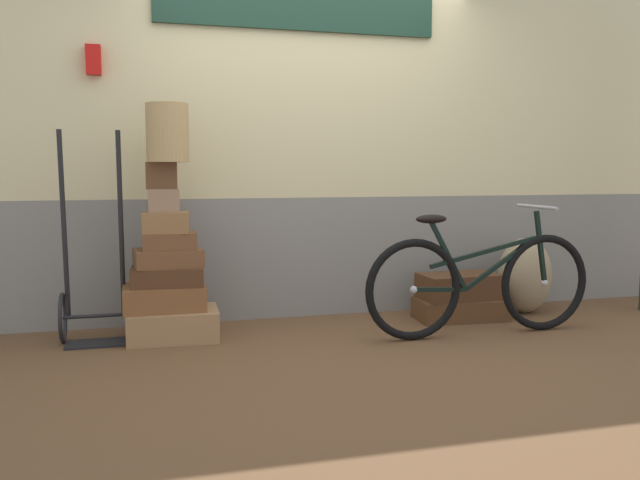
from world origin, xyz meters
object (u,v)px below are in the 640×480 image
object	(u,v)px
suitcase_5	(166,222)
suitcase_3	(168,258)
suitcase_7	(162,176)
suitcase_2	(168,276)
wicker_basket	(167,133)
bicycle	(480,283)
suitcase_6	(164,200)
suitcase_1	(164,297)
luggage_trolley	(95,297)
suitcase_0	(173,324)
burlap_sack	(525,275)
suitcase_4	(169,241)
suitcase_9	(459,286)
suitcase_8	(460,309)

from	to	relation	value
suitcase_5	suitcase_3	bearing A→B (deg)	69.40
suitcase_5	suitcase_7	world-z (taller)	suitcase_7
suitcase_2	wicker_basket	xyz separation A→B (m)	(0.02, -0.02, 0.95)
bicycle	suitcase_6	bearing A→B (deg)	166.68
suitcase_1	wicker_basket	distance (m)	1.09
suitcase_5	suitcase_7	size ratio (longest dim) A/B	1.49
suitcase_3	bicycle	xyz separation A→B (m)	(2.06, -0.50, -0.19)
suitcase_6	luggage_trolley	xyz separation A→B (m)	(-0.45, 0.03, -0.63)
suitcase_2	luggage_trolley	xyz separation A→B (m)	(-0.47, 0.04, -0.13)
suitcase_0	burlap_sack	xyz separation A→B (m)	(2.74, 0.11, 0.20)
suitcase_3	luggage_trolley	world-z (taller)	luggage_trolley
suitcase_4	bicycle	size ratio (longest dim) A/B	0.21
suitcase_9	bicycle	world-z (taller)	bicycle
suitcase_1	suitcase_9	world-z (taller)	suitcase_1
suitcase_6	suitcase_9	size ratio (longest dim) A/B	0.34
suitcase_5	luggage_trolley	world-z (taller)	luggage_trolley
suitcase_4	luggage_trolley	world-z (taller)	luggage_trolley
suitcase_3	suitcase_5	size ratio (longest dim) A/B	1.46
suitcase_3	suitcase_5	distance (m)	0.24
suitcase_3	suitcase_6	distance (m)	0.38
suitcase_5	suitcase_8	size ratio (longest dim) A/B	0.44
suitcase_2	wicker_basket	bearing A→B (deg)	-32.02
suitcase_2	bicycle	bearing A→B (deg)	-9.42
suitcase_8	suitcase_7	bearing A→B (deg)	-176.58
suitcase_2	suitcase_4	distance (m)	0.23
suitcase_3	bicycle	bearing A→B (deg)	-18.63
suitcase_7	burlap_sack	distance (m)	2.90
suitcase_8	luggage_trolley	size ratio (longest dim) A/B	0.48
suitcase_3	bicycle	size ratio (longest dim) A/B	0.26
suitcase_5	bicycle	world-z (taller)	bicycle
suitcase_4	burlap_sack	bearing A→B (deg)	1.51
suitcase_5	burlap_sack	size ratio (longest dim) A/B	0.50
suitcase_3	suitcase_5	xyz separation A→B (m)	(-0.01, -0.02, 0.24)
suitcase_0	luggage_trolley	world-z (taller)	luggage_trolley
suitcase_4	suitcase_6	world-z (taller)	suitcase_6
suitcase_5	suitcase_7	xyz separation A→B (m)	(-0.02, 0.02, 0.31)
suitcase_0	suitcase_3	xyz separation A→B (m)	(-0.02, 0.05, 0.45)
suitcase_1	luggage_trolley	bearing A→B (deg)	174.91
suitcase_3	suitcase_7	size ratio (longest dim) A/B	2.18
suitcase_1	suitcase_5	world-z (taller)	suitcase_5
suitcase_7	luggage_trolley	bearing A→B (deg)	179.85
suitcase_8	suitcase_2	bearing A→B (deg)	-176.28
suitcase_2	suitcase_6	size ratio (longest dim) A/B	2.35
burlap_sack	suitcase_2	bearing A→B (deg)	-178.59
suitcase_5	wicker_basket	size ratio (longest dim) A/B	0.78
suitcase_5	suitcase_1	bearing A→B (deg)	172.56
suitcase_7	wicker_basket	size ratio (longest dim) A/B	0.53
wicker_basket	burlap_sack	size ratio (longest dim) A/B	0.64
suitcase_1	suitcase_3	bearing A→B (deg)	17.66
suitcase_1	suitcase_8	xyz separation A→B (m)	(2.19, -0.01, -0.20)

